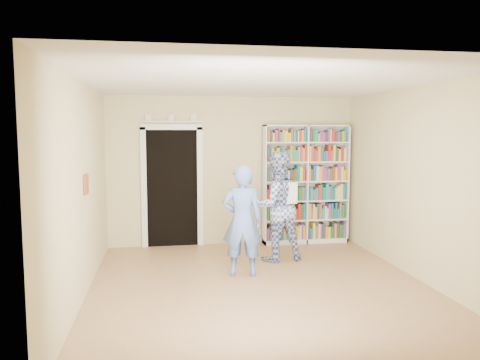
# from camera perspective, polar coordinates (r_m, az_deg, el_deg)

# --- Properties ---
(floor) EXTENTS (5.00, 5.00, 0.00)m
(floor) POSITION_cam_1_polar(r_m,az_deg,el_deg) (6.43, 2.47, -12.86)
(floor) COLOR #9E764C
(floor) RESTS_ON ground
(ceiling) EXTENTS (5.00, 5.00, 0.00)m
(ceiling) POSITION_cam_1_polar(r_m,az_deg,el_deg) (6.12, 2.59, 11.83)
(ceiling) COLOR white
(ceiling) RESTS_ON wall_back
(wall_back) EXTENTS (4.50, 0.00, 4.50)m
(wall_back) POSITION_cam_1_polar(r_m,az_deg,el_deg) (8.58, -0.93, 1.11)
(wall_back) COLOR beige
(wall_back) RESTS_ON floor
(wall_left) EXTENTS (0.00, 5.00, 5.00)m
(wall_left) POSITION_cam_1_polar(r_m,az_deg,el_deg) (6.08, -18.71, -1.19)
(wall_left) COLOR beige
(wall_left) RESTS_ON floor
(wall_right) EXTENTS (0.00, 5.00, 5.00)m
(wall_right) POSITION_cam_1_polar(r_m,az_deg,el_deg) (6.95, 20.99, -0.41)
(wall_right) COLOR beige
(wall_right) RESTS_ON floor
(bookshelf) EXTENTS (1.59, 0.30, 2.19)m
(bookshelf) POSITION_cam_1_polar(r_m,az_deg,el_deg) (8.75, 8.00, -0.45)
(bookshelf) COLOR white
(bookshelf) RESTS_ON floor
(doorway) EXTENTS (1.10, 0.08, 2.43)m
(doorway) POSITION_cam_1_polar(r_m,az_deg,el_deg) (8.48, -8.27, -0.16)
(doorway) COLOR black
(doorway) RESTS_ON floor
(wall_art) EXTENTS (0.03, 0.25, 0.25)m
(wall_art) POSITION_cam_1_polar(r_m,az_deg,el_deg) (6.27, -18.25, -0.51)
(wall_art) COLOR brown
(wall_art) RESTS_ON wall_left
(man_blue) EXTENTS (0.64, 0.47, 1.60)m
(man_blue) POSITION_cam_1_polar(r_m,az_deg,el_deg) (6.71, 0.26, -4.98)
(man_blue) COLOR #5F81D5
(man_blue) RESTS_ON floor
(man_plaid) EXTENTS (0.93, 0.77, 1.75)m
(man_plaid) POSITION_cam_1_polar(r_m,az_deg,el_deg) (7.52, 4.49, -3.23)
(man_plaid) COLOR #3450A0
(man_plaid) RESTS_ON floor
(paper_sheet) EXTENTS (0.23, 0.02, 0.33)m
(paper_sheet) POSITION_cam_1_polar(r_m,az_deg,el_deg) (7.31, 6.11, -1.60)
(paper_sheet) COLOR white
(paper_sheet) RESTS_ON man_plaid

